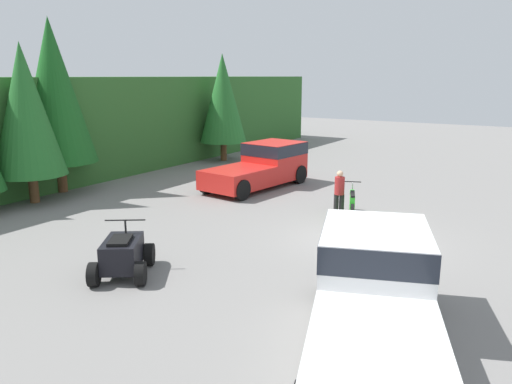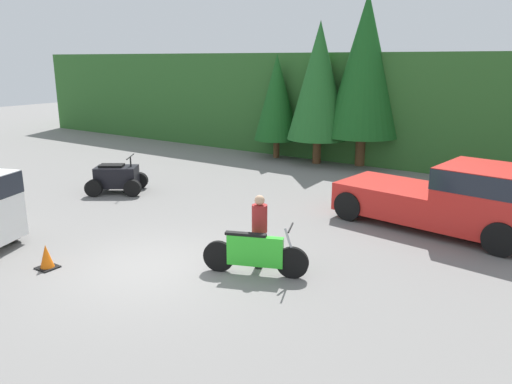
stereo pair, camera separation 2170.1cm
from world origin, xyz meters
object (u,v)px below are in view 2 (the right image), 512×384
(dirt_bike, at_px, (255,254))
(rider_person, at_px, (260,228))
(pickup_truck_red, at_px, (456,196))
(quad_atv, at_px, (117,178))
(traffic_cone, at_px, (46,257))

(dirt_bike, height_order, rider_person, rider_person)
(pickup_truck_red, bearing_deg, quad_atv, -160.71)
(rider_person, bearing_deg, traffic_cone, -165.90)
(pickup_truck_red, height_order, dirt_bike, pickup_truck_red)
(pickup_truck_red, xyz_separation_m, traffic_cone, (-6.81, -7.61, -0.73))
(quad_atv, bearing_deg, dirt_bike, -55.07)
(pickup_truck_red, bearing_deg, traffic_cone, -124.95)
(quad_atv, height_order, traffic_cone, quad_atv)
(traffic_cone, bearing_deg, rider_person, 35.72)
(traffic_cone, bearing_deg, dirt_bike, 30.30)
(dirt_bike, xyz_separation_m, quad_atv, (-7.83, 2.93, 0.03))
(pickup_truck_red, xyz_separation_m, quad_atv, (-10.65, -2.34, -0.48))
(quad_atv, bearing_deg, rider_person, -52.71)
(quad_atv, xyz_separation_m, traffic_cone, (3.83, -5.27, -0.25))
(pickup_truck_red, xyz_separation_m, rider_person, (-2.98, -4.85, -0.09))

